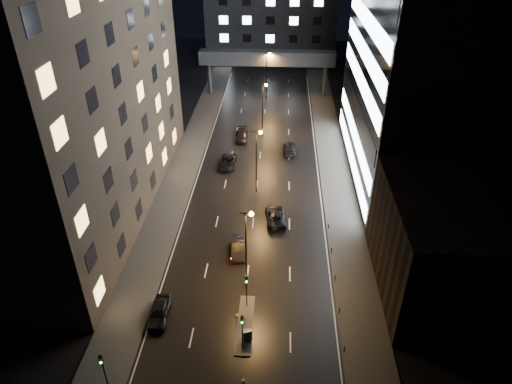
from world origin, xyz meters
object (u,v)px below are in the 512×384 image
car_away_c (228,162)px  car_away_d (242,136)px  car_toward_b (290,148)px  utility_cabinet (247,335)px  car_away_a (159,312)px  car_toward_a (276,216)px  car_away_b (238,247)px

car_away_c → car_away_d: bearing=83.3°
car_away_d → car_away_c: bearing=-100.8°
car_away_d → car_toward_b: (8.85, -4.70, -0.01)m
car_away_d → utility_cabinet: 46.37m
car_away_a → car_away_c: size_ratio=0.87×
car_toward_a → car_toward_b: 20.76m
car_away_a → car_away_c: car_away_a is taller
car_away_a → car_away_b: bearing=54.7°
car_toward_a → car_away_c: bearing=-67.0°
car_away_d → utility_cabinet: bearing=-87.3°
car_away_a → car_toward_a: bearing=54.9°
car_away_b → utility_cabinet: car_away_b is taller
car_away_b → car_away_d: 32.60m
car_away_c → car_toward_b: (10.31, 5.72, 0.02)m
car_away_b → utility_cabinet: bearing=-87.7°
car_toward_a → utility_cabinet: 20.93m
car_away_a → car_away_c: (3.56, 33.23, -0.05)m
car_away_d → car_toward_a: size_ratio=0.97×
car_toward_a → utility_cabinet: bearing=77.5°
car_toward_b → car_away_a: bearing=69.7°
car_away_b → car_toward_b: car_away_b is taller
car_away_a → car_away_d: (5.01, 43.65, -0.02)m
car_toward_b → utility_cabinet: size_ratio=4.07×
car_away_a → utility_cabinet: bearing=-17.0°
car_away_c → car_toward_a: car_toward_a is taller
utility_cabinet → car_toward_b: bearing=63.6°
car_toward_b → utility_cabinet: car_toward_b is taller
car_toward_a → utility_cabinet: car_toward_a is taller
car_away_b → car_toward_a: car_away_b is taller
car_away_d → car_toward_b: size_ratio=1.01×
car_toward_b → car_away_c: bearing=28.3°
car_away_a → car_away_c: bearing=81.7°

